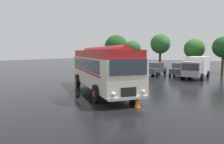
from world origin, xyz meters
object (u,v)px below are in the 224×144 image
object	(u,v)px
car_mid_left	(179,69)
box_van	(197,66)
car_near_left	(155,69)
traffic_cone	(137,102)
vintage_bus	(101,67)

from	to	relation	value
car_mid_left	box_van	world-z (taller)	box_van
box_van	car_near_left	bearing A→B (deg)	179.01
car_mid_left	car_near_left	bearing A→B (deg)	-160.29
car_near_left	traffic_cone	world-z (taller)	car_near_left
vintage_bus	car_near_left	distance (m)	12.88
box_van	car_mid_left	bearing A→B (deg)	153.84
car_mid_left	traffic_cone	world-z (taller)	car_mid_left
vintage_bus	box_van	xyz separation A→B (m)	(4.47, 12.73, -0.53)
box_van	traffic_cone	size ratio (longest dim) A/B	10.55
traffic_cone	car_near_left	bearing A→B (deg)	108.31
car_mid_left	box_van	bearing A→B (deg)	-26.16
vintage_bus	traffic_cone	world-z (taller)	vintage_bus
box_van	vintage_bus	bearing A→B (deg)	-109.33
vintage_bus	traffic_cone	xyz separation A→B (m)	(4.34, -2.40, -1.62)
vintage_bus	car_near_left	xyz separation A→B (m)	(-0.70, 12.82, -1.05)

